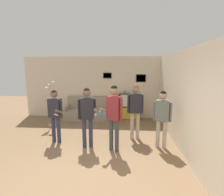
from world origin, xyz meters
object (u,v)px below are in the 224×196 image
at_px(bookshelf, 129,107).
at_px(drinking_cup, 125,92).
at_px(couch, 89,112).
at_px(person_player_foreground_left, 55,111).
at_px(person_spectator_far_right, 162,114).
at_px(person_spectator_near_bookshelf, 135,106).
at_px(person_watcher_holding_cup, 114,111).
at_px(person_player_foreground_center, 87,111).
at_px(floor_lamp, 50,95).

bearing_deg(bookshelf, drinking_cup, 179.77).
relative_size(couch, person_player_foreground_left, 1.31).
bearing_deg(person_spectator_far_right, couch, 135.00).
bearing_deg(person_spectator_far_right, drinking_cup, 110.43).
bearing_deg(couch, person_spectator_near_bookshelf, -46.63).
height_order(person_player_foreground_left, person_watcher_holding_cup, person_watcher_holding_cup).
height_order(person_player_foreground_center, drinking_cup, person_player_foreground_center).
distance_m(bookshelf, floor_lamp, 3.28).
xyz_separation_m(couch, drinking_cup, (1.53, 0.19, 0.86)).
bearing_deg(person_player_foreground_left, person_player_foreground_center, -13.55).
height_order(couch, bookshelf, bookshelf).
relative_size(floor_lamp, person_player_foreground_left, 1.08).
bearing_deg(person_spectator_far_right, bookshelf, 106.72).
bearing_deg(drinking_cup, bookshelf, -0.23).
bearing_deg(couch, floor_lamp, -145.06).
xyz_separation_m(bookshelf, floor_lamp, (-3.03, -1.10, 0.64)).
bearing_deg(drinking_cup, person_spectator_near_bookshelf, -81.44).
distance_m(person_player_foreground_left, person_player_foreground_center, 1.04).
height_order(bookshelf, person_spectator_near_bookshelf, person_spectator_near_bookshelf).
relative_size(person_watcher_holding_cup, person_spectator_near_bookshelf, 1.04).
xyz_separation_m(floor_lamp, person_spectator_near_bookshelf, (3.16, -1.06, -0.13)).
xyz_separation_m(person_player_foreground_left, person_spectator_far_right, (3.06, -0.13, 0.01)).
relative_size(bookshelf, floor_lamp, 0.65).
relative_size(couch, bookshelf, 1.88).
bearing_deg(person_spectator_near_bookshelf, person_spectator_far_right, -40.18).
height_order(person_player_foreground_center, person_spectator_near_bookshelf, person_spectator_near_bookshelf).
bearing_deg(person_spectator_near_bookshelf, person_player_foreground_left, -168.92).
xyz_separation_m(floor_lamp, person_watcher_holding_cup, (2.55, -1.94, -0.09)).
bearing_deg(couch, person_watcher_holding_cup, -66.30).
bearing_deg(person_watcher_holding_cup, drinking_cup, 84.73).
distance_m(person_player_foreground_center, drinking_cup, 3.04).
relative_size(person_player_foreground_left, drinking_cup, 13.63).
bearing_deg(couch, person_player_foreground_center, -79.42).
xyz_separation_m(floor_lamp, drinking_cup, (2.83, 1.10, -0.02)).
distance_m(person_watcher_holding_cup, drinking_cup, 3.05).
height_order(bookshelf, person_spectator_far_right, person_spectator_far_right).
xyz_separation_m(couch, person_spectator_near_bookshelf, (1.86, -1.96, 0.75)).
height_order(bookshelf, person_watcher_holding_cup, person_watcher_holding_cup).
relative_size(bookshelf, person_watcher_holding_cup, 0.63).
relative_size(floor_lamp, person_spectator_far_right, 1.07).
height_order(person_spectator_near_bookshelf, person_spectator_far_right, person_spectator_near_bookshelf).
xyz_separation_m(floor_lamp, person_player_foreground_center, (1.80, -1.76, -0.15)).
distance_m(person_spectator_near_bookshelf, drinking_cup, 2.18).
xyz_separation_m(floor_lamp, person_player_foreground_left, (0.79, -1.52, -0.22)).
bearing_deg(person_player_foreground_left, bookshelf, 49.47).
height_order(bookshelf, person_player_foreground_left, person_player_foreground_left).
relative_size(couch, person_player_foreground_center, 1.24).
bearing_deg(couch, drinking_cup, 7.05).
xyz_separation_m(floor_lamp, person_spectator_far_right, (3.85, -1.64, -0.21)).
height_order(floor_lamp, person_player_foreground_center, floor_lamp).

